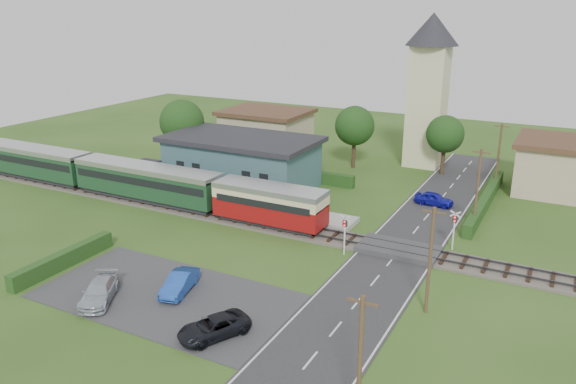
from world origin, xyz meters
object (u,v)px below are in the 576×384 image
at_px(equipment_hut, 147,173).
at_px(house_east, 560,166).
at_px(pedestrian_far, 152,177).
at_px(crossing_signal_near, 345,229).
at_px(pedestrian_near, 267,200).
at_px(train, 122,177).
at_px(car_park_blue, 179,283).
at_px(car_park_dark, 214,327).
at_px(car_on_road, 434,199).
at_px(station_building, 242,161).
at_px(church_tower, 429,79).
at_px(crossing_signal_far, 454,224).
at_px(car_park_silver, 99,291).
at_px(house_west, 266,131).

relative_size(equipment_hut, house_east, 0.29).
xyz_separation_m(equipment_hut, pedestrian_far, (0.44, 0.19, -0.44)).
xyz_separation_m(crossing_signal_near, pedestrian_near, (-9.55, 4.86, -0.76)).
height_order(train, car_park_blue, train).
xyz_separation_m(crossing_signal_near, car_park_dark, (-2.34, -14.09, -1.47)).
bearing_deg(pedestrian_far, house_east, -70.63).
xyz_separation_m(car_on_road, car_park_blue, (-10.81, -25.19, 0.05)).
relative_size(house_east, car_on_road, 2.39).
height_order(station_building, car_park_dark, station_building).
distance_m(station_building, train, 12.25).
height_order(crossing_signal_near, car_on_road, crossing_signal_near).
bearing_deg(pedestrian_far, church_tower, -51.92).
relative_size(crossing_signal_near, crossing_signal_far, 1.00).
height_order(crossing_signal_near, crossing_signal_far, same).
xyz_separation_m(car_park_dark, pedestrian_far, (-21.62, 19.89, 0.64)).
xyz_separation_m(equipment_hut, train, (-0.30, -3.20, 0.43)).
relative_size(church_tower, car_park_silver, 3.97).
bearing_deg(car_park_dark, church_tower, 116.17).
bearing_deg(train, pedestrian_far, 77.51).
bearing_deg(equipment_hut, house_east, 26.32).
height_order(house_west, crossing_signal_near, house_west).
distance_m(church_tower, car_park_dark, 43.57).
xyz_separation_m(house_east, crossing_signal_near, (-13.60, -24.41, -0.66)).
bearing_deg(house_east, pedestrian_far, -153.63).
xyz_separation_m(equipment_hut, pedestrian_near, (14.85, -0.75, -0.36)).
bearing_deg(house_east, pedestrian_near, -139.82).
relative_size(house_west, car_on_road, 2.94).
bearing_deg(crossing_signal_near, church_tower, 92.82).
relative_size(car_park_blue, car_park_dark, 0.92).
height_order(house_west, car_park_blue, house_west).
bearing_deg(church_tower, pedestrian_near, -109.09).
bearing_deg(house_east, car_park_silver, -122.88).
xyz_separation_m(crossing_signal_far, car_park_silver, (-18.49, -18.89, -1.42)).
xyz_separation_m(station_building, house_west, (-5.00, 14.01, 0.10)).
distance_m(crossing_signal_far, pedestrian_near, 16.77).
bearing_deg(pedestrian_near, house_east, -152.12).
relative_size(car_park_blue, pedestrian_far, 2.29).
relative_size(house_east, pedestrian_near, 4.70).
xyz_separation_m(church_tower, car_park_blue, (-6.03, -39.14, -9.50)).
bearing_deg(pedestrian_near, train, -3.12).
height_order(church_tower, house_east, church_tower).
height_order(train, house_west, house_west).
distance_m(house_east, car_park_dark, 41.72).
height_order(station_building, car_on_road, station_building).
relative_size(train, car_park_silver, 9.75).
bearing_deg(church_tower, car_park_silver, -103.10).
relative_size(house_east, pedestrian_far, 5.12).
height_order(crossing_signal_far, car_park_blue, crossing_signal_far).
bearing_deg(car_park_dark, car_park_blue, 174.02).
bearing_deg(house_east, train, -150.13).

